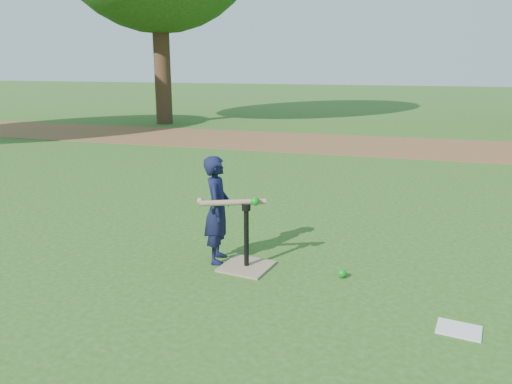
# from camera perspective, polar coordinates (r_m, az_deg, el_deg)

# --- Properties ---
(ground) EXTENTS (80.00, 80.00, 0.00)m
(ground) POSITION_cam_1_polar(r_m,az_deg,el_deg) (4.70, -0.58, -8.52)
(ground) COLOR #285116
(ground) RESTS_ON ground
(dirt_strip) EXTENTS (24.00, 3.00, 0.01)m
(dirt_strip) POSITION_cam_1_polar(r_m,az_deg,el_deg) (11.83, 10.51, 5.39)
(dirt_strip) COLOR brown
(dirt_strip) RESTS_ON ground
(child) EXTENTS (0.33, 0.42, 1.02)m
(child) POSITION_cam_1_polar(r_m,az_deg,el_deg) (4.68, -4.43, -2.02)
(child) COLOR black
(child) RESTS_ON ground
(wiffle_ball_ground) EXTENTS (0.08, 0.08, 0.08)m
(wiffle_ball_ground) POSITION_cam_1_polar(r_m,az_deg,el_deg) (4.52, 9.83, -9.15)
(wiffle_ball_ground) COLOR #0B8218
(wiffle_ball_ground) RESTS_ON ground
(clipboard) EXTENTS (0.33, 0.27, 0.01)m
(clipboard) POSITION_cam_1_polar(r_m,az_deg,el_deg) (3.94, 22.17, -14.36)
(clipboard) COLOR silver
(clipboard) RESTS_ON ground
(batting_tee) EXTENTS (0.49, 0.49, 0.61)m
(batting_tee) POSITION_cam_1_polar(r_m,az_deg,el_deg) (4.64, -1.09, -7.37)
(batting_tee) COLOR #937B5D
(batting_tee) RESTS_ON ground
(swing_action) EXTENTS (0.62, 0.29, 0.09)m
(swing_action) POSITION_cam_1_polar(r_m,az_deg,el_deg) (4.49, -2.53, -1.15)
(swing_action) COLOR #A17C5E
(swing_action) RESTS_ON ground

